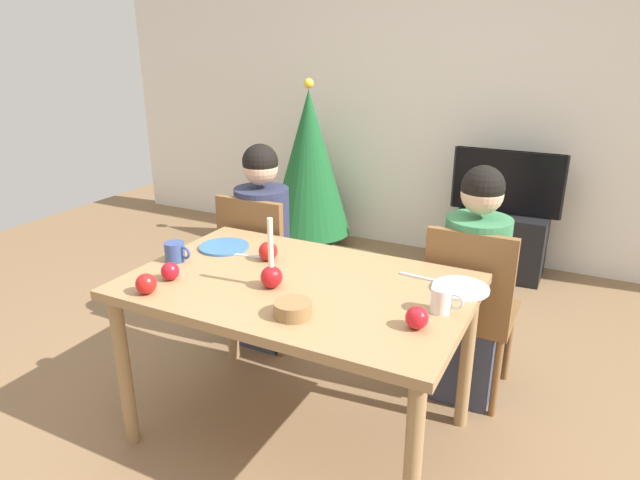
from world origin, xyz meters
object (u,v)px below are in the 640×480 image
(person_left_child, at_px, (263,250))
(tv, at_px, (507,182))
(chair_left, at_px, (261,262))
(mug_right, at_px, (442,300))
(dining_table, at_px, (298,300))
(plate_right, at_px, (461,288))
(apple_near_candle, at_px, (417,318))
(chair_right, at_px, (470,304))
(mug_left, at_px, (175,252))
(christmas_tree, at_px, (309,163))
(apple_by_left_plate, at_px, (146,284))
(candle_centerpiece, at_px, (271,273))
(apple_by_right_mug, at_px, (170,271))
(plate_left, at_px, (224,247))
(person_right_child, at_px, (472,290))
(apple_far_edge, at_px, (268,251))
(tv_stand, at_px, (500,243))
(bowl_walnuts, at_px, (293,309))

(person_left_child, xyz_separation_m, tv, (1.04, 1.66, 0.14))
(chair_left, relative_size, mug_right, 7.35)
(dining_table, height_order, tv, tv)
(plate_right, relative_size, apple_near_candle, 2.78)
(chair_right, bearing_deg, chair_left, 180.00)
(mug_right, bearing_deg, mug_left, -177.51)
(dining_table, relative_size, christmas_tree, 1.00)
(apple_by_left_plate, bearing_deg, chair_right, 42.24)
(candle_centerpiece, bearing_deg, mug_right, 8.35)
(mug_left, bearing_deg, apple_by_left_plate, -68.49)
(apple_by_left_plate, bearing_deg, apple_by_right_mug, 92.24)
(candle_centerpiece, xyz_separation_m, mug_right, (0.67, 0.10, -0.01))
(chair_left, relative_size, person_left_child, 0.77)
(christmas_tree, height_order, plate_left, christmas_tree)
(dining_table, height_order, chair_right, chair_right)
(apple_by_right_mug, bearing_deg, apple_near_candle, 3.58)
(apple_by_left_plate, bearing_deg, tv, 70.55)
(dining_table, bearing_deg, candle_centerpiece, -127.52)
(chair_left, xyz_separation_m, plate_right, (1.20, -0.38, 0.24))
(plate_left, bearing_deg, candle_centerpiece, -32.35)
(christmas_tree, xyz_separation_m, apple_near_candle, (1.64, -2.30, 0.06))
(mug_left, relative_size, apple_by_left_plate, 1.59)
(person_right_child, distance_m, tv, 1.67)
(apple_by_left_plate, bearing_deg, apple_near_candle, 11.51)
(apple_by_right_mug, bearing_deg, chair_right, 37.52)
(plate_left, distance_m, apple_far_edge, 0.28)
(chair_right, xyz_separation_m, tv_stand, (-0.13, 1.69, -0.27))
(tv_stand, height_order, plate_right, plate_right)
(chair_left, distance_m, apple_by_left_plate, 1.02)
(chair_right, relative_size, plate_left, 3.79)
(tv, bearing_deg, apple_by_right_mug, -110.60)
(dining_table, xyz_separation_m, apple_near_candle, (0.55, -0.15, 0.12))
(tv_stand, height_order, apple_far_edge, apple_far_edge)
(dining_table, bearing_deg, apple_by_left_plate, -142.83)
(plate_right, bearing_deg, dining_table, -159.46)
(christmas_tree, distance_m, bowl_walnuts, 2.70)
(dining_table, xyz_separation_m, tv_stand, (0.46, 2.30, -0.43))
(chair_right, xyz_separation_m, apple_by_right_mug, (-1.08, -0.83, 0.28))
(plate_left, bearing_deg, plate_right, 2.29)
(tv_stand, height_order, apple_by_left_plate, apple_by_left_plate)
(chair_left, height_order, person_right_child, person_right_child)
(dining_table, relative_size, apple_far_edge, 16.12)
(plate_right, distance_m, bowl_walnuts, 0.70)
(chair_left, distance_m, apple_far_edge, 0.64)
(plate_right, xyz_separation_m, apple_near_candle, (-0.06, -0.38, 0.03))
(apple_near_candle, bearing_deg, tv, 92.17)
(tv_stand, bearing_deg, tv, 90.00)
(dining_table, bearing_deg, chair_right, 45.85)
(person_left_child, bearing_deg, tv_stand, 57.88)
(dining_table, bearing_deg, person_left_child, 132.24)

